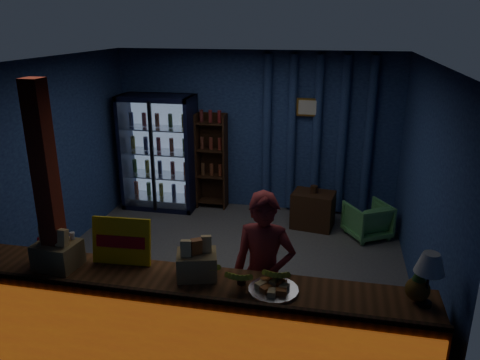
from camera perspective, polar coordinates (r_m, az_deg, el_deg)
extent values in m
plane|color=#515154|center=(6.14, -1.95, -10.65)|extent=(4.60, 4.60, 0.00)
plane|color=navy|center=(7.69, 1.86, 5.91)|extent=(4.60, 0.00, 4.60)
plane|color=navy|center=(3.68, -10.45, -9.35)|extent=(4.60, 0.00, 4.60)
plane|color=navy|center=(6.54, -22.07, 2.19)|extent=(0.00, 4.40, 4.40)
plane|color=navy|center=(5.55, 21.62, -0.58)|extent=(0.00, 4.40, 4.40)
plane|color=#472D19|center=(5.36, -2.26, 14.33)|extent=(4.60, 4.60, 0.00)
cube|color=brown|center=(4.35, -8.25, -17.16)|extent=(4.40, 0.55, 0.95)
cube|color=#CC4218|center=(4.14, -9.69, -19.42)|extent=(4.35, 0.02, 0.81)
cube|color=#381D12|center=(3.87, -9.99, -13.47)|extent=(4.40, 0.04, 0.04)
cube|color=maroon|center=(4.39, -21.83, -5.67)|extent=(0.16, 0.16, 2.60)
cube|color=black|center=(8.11, -9.14, 3.80)|extent=(1.20, 0.06, 1.90)
cube|color=black|center=(8.09, -13.59, 3.48)|extent=(0.06, 0.60, 1.90)
cube|color=black|center=(7.68, -5.86, 3.10)|extent=(0.06, 0.60, 1.90)
cube|color=black|center=(7.68, -10.21, 9.86)|extent=(1.20, 0.60, 0.08)
cube|color=black|center=(8.15, -9.47, -2.87)|extent=(1.20, 0.60, 0.08)
cube|color=#99B2D8|center=(8.06, -9.26, 3.71)|extent=(1.08, 0.02, 1.74)
cube|color=white|center=(7.62, -10.59, 2.74)|extent=(1.12, 0.02, 1.78)
cube|color=black|center=(7.60, -10.64, 2.70)|extent=(0.05, 0.05, 1.80)
cube|color=silver|center=(8.11, -9.52, -2.02)|extent=(1.08, 0.48, 0.02)
cylinder|color=#B73D1A|center=(8.23, -12.49, -0.92)|extent=(0.07, 0.07, 0.22)
cylinder|color=#276419|center=(8.14, -11.05, -1.04)|extent=(0.07, 0.07, 0.22)
cylinder|color=#A5A119|center=(8.06, -9.57, -1.15)|extent=(0.07, 0.07, 0.22)
cylinder|color=navy|center=(7.98, -8.07, -1.27)|extent=(0.07, 0.07, 0.22)
cylinder|color=maroon|center=(7.91, -6.53, -1.39)|extent=(0.07, 0.07, 0.22)
cube|color=silver|center=(7.97, -9.68, 0.67)|extent=(1.08, 0.48, 0.02)
cylinder|color=#276419|center=(8.11, -12.69, 1.74)|extent=(0.07, 0.07, 0.22)
cylinder|color=#A5A119|center=(8.02, -11.23, 1.65)|extent=(0.07, 0.07, 0.22)
cylinder|color=navy|center=(7.94, -9.73, 1.56)|extent=(0.07, 0.07, 0.22)
cylinder|color=maroon|center=(7.86, -8.20, 1.47)|extent=(0.07, 0.07, 0.22)
cylinder|color=#B73D1A|center=(7.79, -6.64, 1.37)|extent=(0.07, 0.07, 0.22)
cube|color=silver|center=(7.86, -9.83, 3.44)|extent=(1.08, 0.48, 0.02)
cylinder|color=#A5A119|center=(8.00, -12.90, 4.48)|extent=(0.07, 0.07, 0.22)
cylinder|color=navy|center=(7.91, -11.41, 4.42)|extent=(0.07, 0.07, 0.22)
cylinder|color=maroon|center=(7.83, -9.89, 4.36)|extent=(0.07, 0.07, 0.22)
cylinder|color=#B73D1A|center=(7.75, -8.33, 4.29)|extent=(0.07, 0.07, 0.22)
cylinder|color=#276419|center=(7.68, -6.75, 4.22)|extent=(0.07, 0.07, 0.22)
cube|color=silver|center=(7.77, -10.00, 6.29)|extent=(1.08, 0.48, 0.02)
cylinder|color=navy|center=(7.92, -13.11, 7.28)|extent=(0.07, 0.07, 0.22)
cylinder|color=maroon|center=(7.83, -11.60, 7.26)|extent=(0.07, 0.07, 0.22)
cylinder|color=#B73D1A|center=(7.74, -10.05, 7.22)|extent=(0.07, 0.07, 0.22)
cylinder|color=#276419|center=(7.66, -8.48, 7.19)|extent=(0.07, 0.07, 0.22)
cylinder|color=#A5A119|center=(7.59, -6.87, 7.14)|extent=(0.07, 0.07, 0.22)
cube|color=#381D12|center=(7.92, -3.24, 2.53)|extent=(0.50, 0.02, 1.60)
cube|color=#381D12|center=(7.86, -5.14, 2.36)|extent=(0.03, 0.28, 1.60)
cube|color=#381D12|center=(7.74, -1.80, 2.16)|extent=(0.03, 0.28, 1.60)
cube|color=#381D12|center=(8.03, -3.39, -2.53)|extent=(0.46, 0.26, 0.02)
cube|color=#381D12|center=(7.87, -3.45, 0.52)|extent=(0.46, 0.26, 0.02)
cube|color=#381D12|center=(7.74, -3.51, 3.68)|extent=(0.46, 0.26, 0.02)
cube|color=#381D12|center=(7.64, -3.58, 6.94)|extent=(0.46, 0.26, 0.02)
cylinder|color=navy|center=(7.60, 3.27, 5.73)|extent=(0.14, 0.14, 2.50)
cylinder|color=navy|center=(7.55, 6.29, 5.56)|extent=(0.14, 0.14, 2.50)
cylinder|color=navy|center=(7.53, 9.33, 5.38)|extent=(0.14, 0.14, 2.50)
cylinder|color=navy|center=(7.52, 12.38, 5.18)|extent=(0.14, 0.14, 2.50)
cylinder|color=navy|center=(7.54, 15.42, 4.97)|extent=(0.14, 0.14, 2.50)
cube|color=gold|center=(7.41, 8.32, 8.77)|extent=(0.36, 0.03, 0.28)
cube|color=silver|center=(7.39, 8.31, 8.74)|extent=(0.30, 0.01, 0.22)
imported|color=maroon|center=(4.40, 2.87, -11.51)|extent=(0.58, 0.38, 1.60)
imported|color=#53A75A|center=(7.10, 15.28, -4.72)|extent=(0.78, 0.78, 0.52)
cube|color=#381D12|center=(7.25, 8.88, -3.62)|extent=(0.68, 0.54, 0.56)
cylinder|color=#381D12|center=(7.13, 9.01, -1.13)|extent=(0.11, 0.11, 0.11)
cube|color=yellow|center=(4.32, -14.25, -7.22)|extent=(0.54, 0.14, 0.43)
cube|color=red|center=(4.31, -14.37, -7.33)|extent=(0.45, 0.06, 0.11)
cylinder|color=red|center=(4.65, -22.81, -7.70)|extent=(0.09, 0.09, 0.21)
cylinder|color=red|center=(4.59, -23.04, -6.04)|extent=(0.04, 0.04, 0.08)
cylinder|color=white|center=(4.58, -23.10, -5.64)|extent=(0.05, 0.05, 0.02)
cylinder|color=red|center=(4.51, -21.75, -8.40)|extent=(0.09, 0.09, 0.21)
cylinder|color=red|center=(4.45, -21.98, -6.69)|extent=(0.04, 0.04, 0.08)
cylinder|color=white|center=(4.44, -22.03, -6.29)|extent=(0.05, 0.05, 0.02)
cylinder|color=silver|center=(4.49, -19.55, -8.24)|extent=(0.09, 0.09, 0.21)
cylinder|color=silver|center=(4.43, -19.76, -6.52)|extent=(0.04, 0.04, 0.08)
cylinder|color=white|center=(4.42, -19.81, -6.12)|extent=(0.05, 0.05, 0.02)
cube|color=tan|center=(4.47, -21.33, -8.49)|extent=(0.39, 0.33, 0.23)
cube|color=gold|center=(4.44, -22.54, -6.08)|extent=(0.10, 0.07, 0.15)
cube|color=#BB5223|center=(4.39, -21.62, -6.27)|extent=(0.10, 0.07, 0.15)
cube|color=gold|center=(4.33, -20.68, -6.46)|extent=(0.10, 0.07, 0.15)
cube|color=tan|center=(4.05, -5.27, -10.23)|extent=(0.40, 0.36, 0.22)
cube|color=gold|center=(3.97, -6.57, -8.02)|extent=(0.10, 0.08, 0.14)
cube|color=#BB5223|center=(3.96, -5.35, -8.00)|extent=(0.10, 0.08, 0.14)
cube|color=gold|center=(3.96, -4.13, -7.97)|extent=(0.10, 0.08, 0.14)
cylinder|color=silver|center=(3.89, 4.09, -13.21)|extent=(0.41, 0.41, 0.02)
cube|color=gold|center=(3.86, 5.31, -12.90)|extent=(0.09, 0.06, 0.04)
cube|color=#BB5223|center=(3.91, 5.06, -12.44)|extent=(0.11, 0.11, 0.04)
cube|color=gold|center=(3.94, 4.27, -12.19)|extent=(0.06, 0.09, 0.04)
cube|color=#BB5223|center=(3.92, 3.38, -12.29)|extent=(0.11, 0.11, 0.04)
cube|color=gold|center=(3.88, 2.90, -12.68)|extent=(0.09, 0.06, 0.04)
cube|color=#BB5223|center=(3.83, 3.12, -13.15)|extent=(0.11, 0.11, 0.04)
cube|color=gold|center=(3.80, 3.93, -13.41)|extent=(0.06, 0.09, 0.04)
cube|color=#BB5223|center=(3.81, 4.84, -13.31)|extent=(0.11, 0.11, 0.04)
cylinder|color=black|center=(3.96, 21.56, -13.83)|extent=(0.10, 0.10, 0.03)
cylinder|color=black|center=(3.88, 21.84, -11.86)|extent=(0.02, 0.02, 0.31)
cone|color=white|center=(3.79, 22.19, -9.34)|extent=(0.23, 0.23, 0.16)
sphere|color=brown|center=(3.95, 20.83, -12.35)|extent=(0.19, 0.19, 0.19)
cone|color=#2D5B1F|center=(3.88, 21.10, -10.36)|extent=(0.10, 0.10, 0.15)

